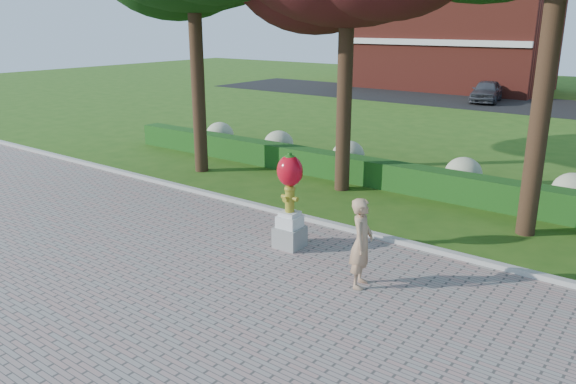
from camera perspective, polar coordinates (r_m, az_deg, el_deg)
The scene contains 10 objects.
ground at distance 11.49m, azimuth -1.95°, elevation -8.33°, with size 100.00×100.00×0.00m, color #2A5314.
walkway at distance 9.14m, azimuth -18.62°, elevation -16.39°, with size 40.00×14.00×0.04m, color gray.
curb at distance 13.73m, azimuth 5.96°, elevation -3.73°, with size 40.00×0.18×0.15m, color #ADADA5.
lawn_hedge at distance 17.03m, azimuth 13.02°, elevation 1.17°, with size 24.00×0.70×0.80m, color #184B15.
hydrangea_row at distance 17.68m, azimuth 16.09°, elevation 2.02°, with size 20.10×1.10×0.99m.
street at distance 36.97m, azimuth 26.77°, elevation 7.57°, with size 50.00×8.00×0.02m, color black.
building_left at distance 45.22m, azimuth 16.12°, elevation 14.56°, with size 14.00×8.00×7.00m, color maroon.
hydrant_sculpture at distance 12.31m, azimuth 0.18°, elevation -0.63°, with size 0.63×0.61×2.17m.
woman at distance 10.67m, azimuth 7.48°, elevation -5.15°, with size 0.64×0.42×1.76m, color tan.
parked_car at distance 37.88m, azimuth 19.52°, elevation 9.64°, with size 1.60×3.99×1.36m, color #43444B.
Camera 1 is at (6.57, -8.05, 4.91)m, focal length 35.00 mm.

